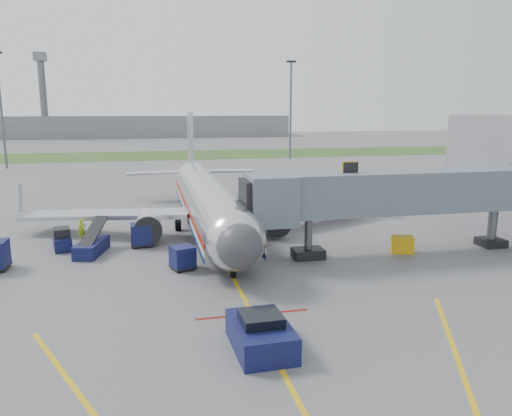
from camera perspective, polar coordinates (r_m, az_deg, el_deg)
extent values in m
plane|color=#565659|center=(30.27, -1.99, -9.14)|extent=(400.00, 400.00, 0.00)
cube|color=#2D4C1E|center=(118.50, -9.94, 5.98)|extent=(300.00, 25.00, 0.01)
cube|color=gold|center=(28.44, -1.25, -10.51)|extent=(0.25, 50.00, 0.01)
cube|color=maroon|center=(26.63, -0.40, -12.07)|extent=(6.00, 0.25, 0.01)
cube|color=gold|center=(20.67, 23.82, -20.45)|extent=(9.52, 20.04, 0.01)
cylinder|color=silver|center=(43.92, -5.56, 0.91)|extent=(3.80, 28.00, 3.80)
sphere|color=silver|center=(30.39, -2.37, -3.72)|extent=(3.80, 3.80, 3.80)
sphere|color=#38383D|center=(29.16, -1.92, -4.36)|extent=(2.74, 2.74, 2.74)
cube|color=black|center=(29.87, -2.24, -2.89)|extent=(2.20, 1.20, 0.55)
cone|color=silver|center=(60.15, -7.46, 3.66)|extent=(3.80, 5.00, 3.80)
cube|color=#B7BAC1|center=(59.26, -7.52, 7.43)|extent=(0.35, 4.20, 7.00)
cube|color=#B7BAC1|center=(43.94, -16.61, -0.71)|extent=(15.10, 8.59, 1.13)
cube|color=#B7BAC1|center=(45.85, 5.06, 0.21)|extent=(15.10, 8.59, 1.13)
cylinder|color=silver|center=(40.97, -12.26, -1.98)|extent=(2.10, 3.60, 2.10)
cylinder|color=silver|center=(42.23, 1.99, -1.33)|extent=(2.10, 3.60, 2.10)
cube|color=maroon|center=(44.25, -3.08, 0.56)|extent=(0.05, 28.00, 0.45)
cube|color=navy|center=(44.43, -3.07, -0.58)|extent=(0.05, 28.00, 0.35)
cylinder|color=black|center=(32.03, -2.65, -7.42)|extent=(0.28, 0.70, 0.70)
cylinder|color=black|center=(44.65, -8.90, -1.96)|extent=(0.50, 1.00, 1.00)
cylinder|color=black|center=(45.23, -2.31, -1.66)|extent=(0.50, 1.00, 1.00)
cube|color=slate|center=(38.02, 16.18, 1.81)|extent=(20.00, 3.00, 3.00)
cube|color=slate|center=(34.49, 1.68, 0.98)|extent=(3.20, 3.60, 3.40)
cube|color=black|center=(34.23, -0.27, 0.91)|extent=(1.60, 3.00, 2.80)
cube|color=#CD960C|center=(36.04, 10.71, 4.45)|extent=(1.20, 0.15, 1.00)
cylinder|color=#595B60|center=(35.88, 6.01, -3.33)|extent=(0.56, 0.56, 3.10)
cube|color=black|center=(36.19, 5.97, -5.17)|extent=(2.20, 1.60, 0.70)
cylinder|color=#595B60|center=(42.94, 25.39, -1.95)|extent=(0.70, 0.70, 3.10)
cube|color=black|center=(43.22, 25.25, -3.56)|extent=(1.80, 1.80, 0.60)
cylinder|color=#595B60|center=(101.05, -27.09, 9.73)|extent=(0.44, 0.44, 20.00)
cylinder|color=#595B60|center=(107.22, 3.98, 10.93)|extent=(0.44, 0.44, 20.00)
cube|color=black|center=(107.66, 4.05, 16.37)|extent=(2.00, 0.40, 0.40)
cube|color=slate|center=(198.09, -13.98, 9.03)|extent=(120.00, 14.00, 8.00)
cylinder|color=#595B60|center=(196.09, -23.12, 11.38)|extent=(2.40, 2.40, 28.00)
cube|color=slate|center=(196.88, -23.46, 15.59)|extent=(4.00, 4.00, 3.00)
cube|color=#0E113D|center=(22.94, 0.55, -14.40)|extent=(2.59, 4.09, 1.22)
cube|color=black|center=(22.62, 0.56, -12.63)|extent=(1.84, 1.84, 0.56)
cylinder|color=black|center=(21.55, -1.09, -16.70)|extent=(0.28, 0.90, 0.89)
cylinder|color=black|center=(22.04, 4.18, -16.05)|extent=(0.28, 0.90, 0.89)
cylinder|color=black|center=(24.08, -2.73, -13.56)|extent=(0.28, 0.90, 0.89)
cylinder|color=black|center=(24.52, 1.97, -13.08)|extent=(0.28, 0.90, 0.89)
cube|color=#0E113D|center=(40.89, -21.26, -3.72)|extent=(1.75, 2.62, 0.96)
cube|color=black|center=(40.69, -21.34, -2.60)|extent=(1.46, 1.75, 0.67)
cylinder|color=black|center=(40.10, -21.82, -4.47)|extent=(0.31, 0.51, 0.48)
cylinder|color=black|center=(40.15, -20.46, -4.35)|extent=(0.31, 0.51, 0.48)
cylinder|color=black|center=(41.77, -21.97, -3.87)|extent=(0.31, 0.51, 0.48)
cylinder|color=black|center=(41.82, -20.66, -3.76)|extent=(0.31, 0.51, 0.48)
cube|color=#0E113D|center=(39.94, -12.97, -2.91)|extent=(1.67, 1.67, 1.59)
cube|color=black|center=(40.13, -12.93, -4.00)|extent=(1.72, 1.72, 0.12)
cylinder|color=black|center=(39.54, -13.78, -4.34)|extent=(0.24, 0.30, 0.29)
cylinder|color=black|center=(39.57, -11.99, -4.24)|extent=(0.24, 0.30, 0.29)
cylinder|color=black|center=(40.73, -13.83, -3.88)|extent=(0.24, 0.30, 0.29)
cylinder|color=black|center=(40.76, -12.09, -3.79)|extent=(0.24, 0.30, 0.29)
cylinder|color=black|center=(36.94, -26.96, -6.34)|extent=(0.25, 0.32, 0.32)
cylinder|color=black|center=(38.22, -26.46, -5.73)|extent=(0.25, 0.32, 0.32)
cube|color=#0E113D|center=(33.76, -8.39, -5.53)|extent=(1.81, 1.81, 1.41)
cube|color=black|center=(33.97, -8.36, -6.67)|extent=(1.87, 1.87, 0.11)
cylinder|color=black|center=(33.30, -8.84, -7.12)|extent=(0.28, 0.31, 0.26)
cylinder|color=black|center=(33.72, -7.12, -6.84)|extent=(0.28, 0.31, 0.26)
cylinder|color=black|center=(34.26, -9.57, -6.61)|extent=(0.28, 0.31, 0.26)
cylinder|color=black|center=(34.67, -7.89, -6.35)|extent=(0.28, 0.31, 0.26)
cube|color=#0E113D|center=(38.92, -18.27, -4.30)|extent=(2.42, 4.20, 0.99)
cube|color=black|center=(39.16, -18.11, -2.62)|extent=(2.00, 4.54, 1.55)
cylinder|color=black|center=(37.87, -19.75, -5.12)|extent=(0.38, 0.65, 0.62)
cylinder|color=black|center=(37.49, -18.18, -5.17)|extent=(0.38, 0.65, 0.62)
cylinder|color=black|center=(40.44, -18.33, -4.00)|extent=(0.38, 0.65, 0.62)
cylinder|color=black|center=(40.09, -16.85, -4.04)|extent=(0.38, 0.65, 0.62)
cube|color=#CD960C|center=(38.85, 16.37, -4.00)|extent=(1.85, 1.53, 1.27)
cylinder|color=black|center=(38.89, 15.56, -4.66)|extent=(0.31, 0.37, 0.32)
cylinder|color=black|center=(39.06, 17.10, -4.68)|extent=(0.31, 0.37, 0.32)
imported|color=#A4C316|center=(43.05, -19.28, -2.37)|extent=(0.76, 0.64, 1.76)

